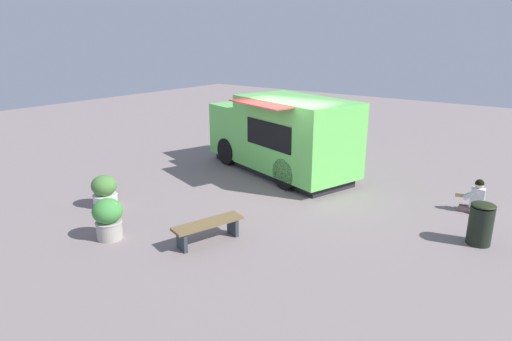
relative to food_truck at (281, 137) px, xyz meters
The scene contains 7 objects.
ground_plane 1.90m from the food_truck, 118.99° to the left, with size 40.00×40.00×0.00m, color gray.
food_truck is the anchor object (origin of this frame).
person_customer 5.62m from the food_truck, behind, with size 0.77×0.49×0.83m.
planter_flowering_near 5.43m from the food_truck, 69.47° to the left, with size 0.61×0.61×0.81m.
planter_flowering_far 6.12m from the food_truck, 87.63° to the left, with size 0.62×0.62×0.88m.
plaza_bench 5.25m from the food_truck, 107.11° to the left, with size 0.82×1.56×0.45m.
trash_bin 6.27m from the food_truck, 164.28° to the left, with size 0.48×0.48×0.90m.
Camera 1 is at (-6.52, 9.61, 4.08)m, focal length 30.73 mm.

